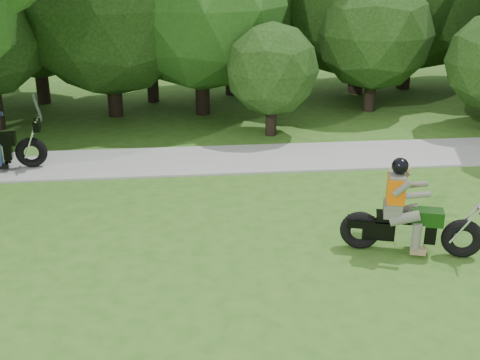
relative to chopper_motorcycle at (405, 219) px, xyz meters
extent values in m
plane|color=#305F1B|center=(0.03, -2.59, -0.70)|extent=(100.00, 100.00, 0.00)
cube|color=gray|center=(0.03, 5.41, -0.67)|extent=(60.00, 2.20, 0.06)
cylinder|color=black|center=(-9.03, 12.18, 0.20)|extent=(0.46, 0.46, 1.80)
sphere|color=black|center=(-9.03, 12.18, 2.78)|extent=(5.16, 5.16, 5.16)
cylinder|color=black|center=(-2.13, 12.86, 0.20)|extent=(0.48, 0.48, 1.80)
cylinder|color=black|center=(-3.35, 10.16, 0.20)|extent=(0.48, 0.48, 1.80)
sphere|color=#235217|center=(-3.35, 10.16, 2.94)|extent=(5.64, 5.64, 5.64)
cylinder|color=black|center=(4.77, 13.18, 0.20)|extent=(0.52, 0.52, 1.80)
cylinder|color=black|center=(2.65, 12.64, 0.20)|extent=(0.57, 0.57, 1.80)
cylinder|color=black|center=(2.40, 9.98, 0.01)|extent=(0.39, 0.39, 1.40)
sphere|color=black|center=(2.40, 9.98, 1.97)|extent=(3.87, 3.87, 3.87)
cylinder|color=black|center=(-5.09, 12.02, 0.12)|extent=(0.41, 0.41, 1.64)
sphere|color=black|center=(-5.09, 12.02, 2.31)|extent=(4.23, 4.23, 4.23)
cylinder|color=black|center=(-6.28, 10.19, 0.17)|extent=(0.49, 0.49, 1.74)
sphere|color=black|center=(-6.28, 10.19, 2.94)|extent=(5.84, 5.84, 5.84)
cylinder|color=black|center=(-1.40, 7.57, -0.14)|extent=(0.34, 0.34, 1.11)
sphere|color=black|center=(-1.40, 7.57, 1.31)|extent=(2.76, 2.76, 2.76)
torus|color=black|center=(-0.77, 0.22, -0.31)|extent=(0.80, 0.42, 0.77)
torus|color=black|center=(1.02, -0.29, -0.31)|extent=(0.80, 0.42, 0.77)
cube|color=black|center=(-0.09, 0.03, -0.26)|extent=(1.36, 0.63, 0.35)
cube|color=silver|center=(0.09, -0.03, -0.26)|extent=(0.61, 0.50, 0.44)
cube|color=black|center=(0.37, -0.11, 0.07)|extent=(0.64, 0.47, 0.29)
cube|color=black|center=(-0.23, 0.07, 0.03)|extent=(0.65, 0.50, 0.11)
cylinder|color=silver|center=(1.06, -0.31, 0.07)|extent=(0.58, 0.21, 0.91)
cube|color=#4F5343|center=(-0.23, 0.07, 0.18)|extent=(0.43, 0.49, 0.26)
cube|color=#4F5343|center=(-0.21, 0.06, 0.58)|extent=(0.40, 0.52, 0.61)
cube|color=#E55C04|center=(-0.21, 0.06, 0.60)|extent=(0.45, 0.57, 0.48)
sphere|color=black|center=(-0.18, 0.05, 1.04)|extent=(0.31, 0.31, 0.31)
torus|color=black|center=(-7.95, 5.25, -0.23)|extent=(0.82, 0.32, 0.80)
cube|color=black|center=(-8.58, 5.18, 0.17)|extent=(0.63, 0.41, 0.30)
cylinder|color=silver|center=(-7.90, 5.26, 0.17)|extent=(0.46, 0.10, 1.03)
cylinder|color=silver|center=(-7.71, 5.28, 0.66)|extent=(0.12, 0.73, 0.04)
camera|label=1|loc=(-4.07, -9.76, 4.83)|focal=45.00mm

